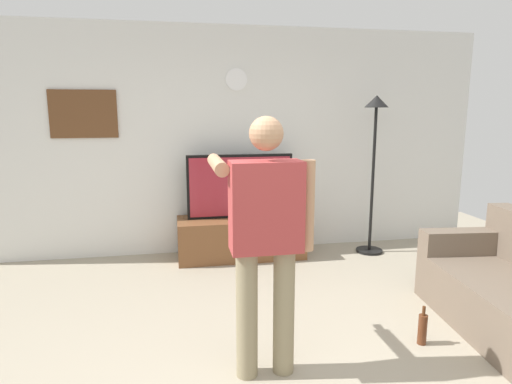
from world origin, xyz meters
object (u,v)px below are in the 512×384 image
at_px(tv_stand, 241,237).
at_px(floor_lamp, 375,142).
at_px(television, 240,186).
at_px(person_standing_nearer_lamp, 265,233).
at_px(beverage_bottle, 422,329).
at_px(framed_picture, 84,114).
at_px(wall_clock, 236,80).

xyz_separation_m(tv_stand, floor_lamp, (1.59, -0.11, 1.12)).
bearing_deg(television, person_standing_nearer_lamp, -94.73).
bearing_deg(beverage_bottle, tv_stand, 115.13).
distance_m(framed_picture, floor_lamp, 3.36).
distance_m(wall_clock, framed_picture, 1.78).
bearing_deg(tv_stand, television, 90.00).
bearing_deg(person_standing_nearer_lamp, wall_clock, 85.71).
xyz_separation_m(floor_lamp, beverage_bottle, (-0.56, -2.09, -1.24)).
bearing_deg(floor_lamp, television, 174.30).
bearing_deg(framed_picture, person_standing_nearer_lamp, -59.67).
xyz_separation_m(tv_stand, framed_picture, (-1.73, 0.30, 1.45)).
xyz_separation_m(floor_lamp, person_standing_nearer_lamp, (-1.78, -2.21, -0.39)).
bearing_deg(person_standing_nearer_lamp, floor_lamp, 51.13).
bearing_deg(framed_picture, tv_stand, -9.68).
height_order(floor_lamp, person_standing_nearer_lamp, floor_lamp).
distance_m(television, wall_clock, 1.25).
xyz_separation_m(television, floor_lamp, (1.59, -0.16, 0.51)).
relative_size(tv_stand, framed_picture, 2.04).
relative_size(person_standing_nearer_lamp, beverage_bottle, 5.64).
height_order(tv_stand, wall_clock, wall_clock).
height_order(wall_clock, person_standing_nearer_lamp, wall_clock).
relative_size(television, wall_clock, 4.87).
distance_m(tv_stand, television, 0.61).
bearing_deg(framed_picture, television, -8.18).
relative_size(tv_stand, floor_lamp, 0.78).
relative_size(television, framed_picture, 1.70).
relative_size(floor_lamp, person_standing_nearer_lamp, 1.12).
height_order(wall_clock, framed_picture, wall_clock).
height_order(framed_picture, floor_lamp, framed_picture).
height_order(television, framed_picture, framed_picture).
bearing_deg(television, beverage_bottle, -65.33).
relative_size(television, beverage_bottle, 4.14).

